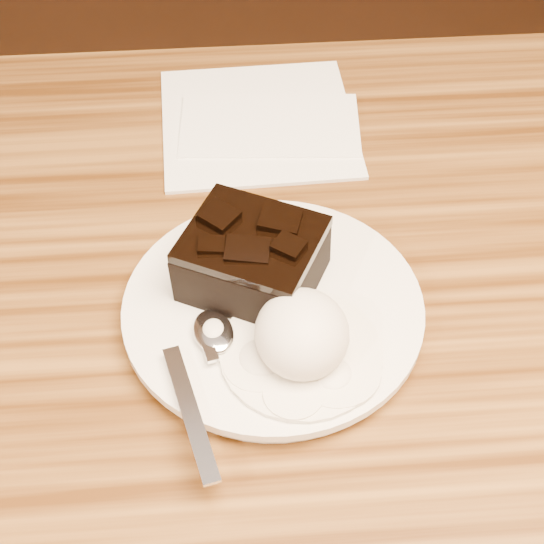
{
  "coord_description": "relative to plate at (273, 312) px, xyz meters",
  "views": [
    {
      "loc": [
        -0.12,
        -0.31,
        1.21
      ],
      "look_at": [
        -0.09,
        0.06,
        0.79
      ],
      "focal_mm": 54.55,
      "sensor_mm": 36.0,
      "label": 1
    }
  ],
  "objects": [
    {
      "name": "plate",
      "position": [
        0.0,
        0.0,
        0.0
      ],
      "size": [
        0.21,
        0.21,
        0.02
      ],
      "primitive_type": "cylinder",
      "color": "silver",
      "rests_on": "dining_table"
    },
    {
      "name": "spoon",
      "position": [
        -0.04,
        -0.03,
        0.01
      ],
      "size": [
        0.07,
        0.16,
        0.01
      ],
      "primitive_type": null,
      "rotation": [
        0.0,
        0.0,
        0.25
      ],
      "color": "silver",
      "rests_on": "plate"
    },
    {
      "name": "crumb_a",
      "position": [
        0.01,
        -0.06,
        0.01
      ],
      "size": [
        0.01,
        0.01,
        0.0
      ],
      "primitive_type": "cube",
      "rotation": [
        0.0,
        0.0,
        0.83
      ],
      "color": "black",
      "rests_on": "plate"
    },
    {
      "name": "crumb_c",
      "position": [
        0.04,
        -0.0,
        0.01
      ],
      "size": [
        0.01,
        0.01,
        0.0
      ],
      "primitive_type": "cube",
      "rotation": [
        0.0,
        0.0,
        0.32
      ],
      "color": "black",
      "rests_on": "plate"
    },
    {
      "name": "napkin",
      "position": [
        0.0,
        0.22,
        -0.01
      ],
      "size": [
        0.17,
        0.17,
        0.01
      ],
      "primitive_type": "cube",
      "rotation": [
        0.0,
        0.0,
        0.03
      ],
      "color": "white",
      "rests_on": "dining_table"
    },
    {
      "name": "brownie",
      "position": [
        -0.01,
        0.02,
        0.03
      ],
      "size": [
        0.11,
        0.11,
        0.04
      ],
      "primitive_type": "cube",
      "rotation": [
        0.0,
        0.0,
        -0.47
      ],
      "color": "black",
      "rests_on": "plate"
    },
    {
      "name": "ice_cream_scoop",
      "position": [
        0.02,
        -0.04,
        0.03
      ],
      "size": [
        0.06,
        0.07,
        0.05
      ],
      "primitive_type": "ellipsoid",
      "color": "silver",
      "rests_on": "plate"
    },
    {
      "name": "melt_puddle",
      "position": [
        0.02,
        -0.04,
        0.01
      ],
      "size": [
        0.11,
        0.11,
        0.0
      ],
      "primitive_type": "cylinder",
      "color": "silver",
      "rests_on": "plate"
    },
    {
      "name": "crumb_b",
      "position": [
        0.04,
        -0.06,
        0.01
      ],
      "size": [
        0.01,
        0.01,
        0.0
      ],
      "primitive_type": "cube",
      "rotation": [
        0.0,
        0.0,
        1.16
      ],
      "color": "black",
      "rests_on": "plate"
    }
  ]
}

